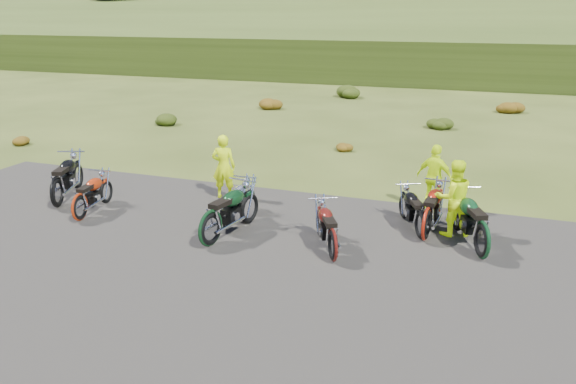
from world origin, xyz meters
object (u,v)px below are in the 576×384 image
at_px(motorcycle_0, 59,208).
at_px(motorcycle_7, 480,259).
at_px(motorcycle_3, 227,231).
at_px(person_middle, 224,168).

distance_m(motorcycle_0, motorcycle_7, 10.35).
relative_size(motorcycle_3, person_middle, 1.11).
relative_size(motorcycle_7, person_middle, 1.29).
bearing_deg(motorcycle_3, motorcycle_0, 90.12).
bearing_deg(motorcycle_0, person_middle, -80.64).
relative_size(motorcycle_0, person_middle, 1.32).
xyz_separation_m(motorcycle_3, person_middle, (-1.09, 2.12, 0.87)).
bearing_deg(motorcycle_3, person_middle, 26.96).
xyz_separation_m(motorcycle_7, person_middle, (-6.65, 1.75, 0.87)).
height_order(motorcycle_0, motorcycle_3, motorcycle_0).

